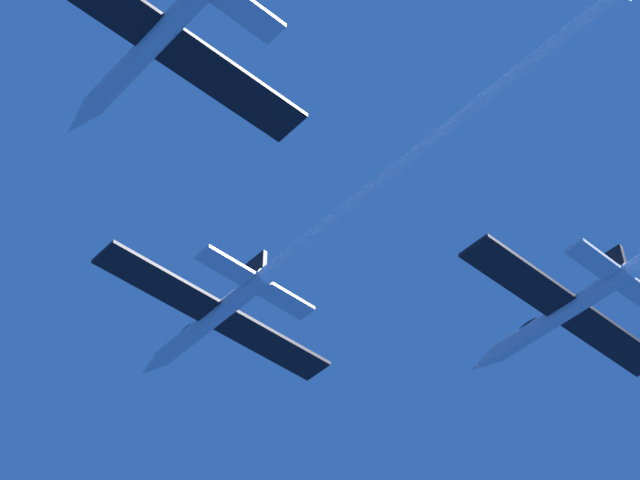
% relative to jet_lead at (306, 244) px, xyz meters
% --- Properties ---
extents(jet_lead, '(18.08, 41.72, 3.00)m').
position_rel_jet_lead_xyz_m(jet_lead, '(0.00, 0.00, 0.00)').
color(jet_lead, '#B2BAC6').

